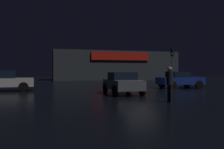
# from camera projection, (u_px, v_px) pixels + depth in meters

# --- Properties ---
(ground_plane) EXTENTS (120.00, 120.00, 0.00)m
(ground_plane) POSITION_uv_depth(u_px,v_px,m) (142.00, 90.00, 18.53)
(ground_plane) COLOR black
(store_building) EXTENTS (21.99, 7.61, 5.01)m
(store_building) POSITION_uv_depth(u_px,v_px,m) (114.00, 66.00, 43.28)
(store_building) COLOR #33383D
(store_building) RESTS_ON ground
(traffic_signal_main) EXTENTS (0.42, 0.42, 4.31)m
(traffic_signal_main) POSITION_uv_depth(u_px,v_px,m) (172.00, 58.00, 27.65)
(traffic_signal_main) COLOR #595B60
(traffic_signal_main) RESTS_ON ground
(car_near) EXTENTS (2.00, 4.02, 1.42)m
(car_near) POSITION_uv_depth(u_px,v_px,m) (122.00, 83.00, 15.39)
(car_near) COLOR slate
(car_near) RESTS_ON ground
(car_far) EXTENTS (3.88, 2.06, 1.45)m
(car_far) POSITION_uv_depth(u_px,v_px,m) (180.00, 80.00, 20.75)
(car_far) COLOR navy
(car_far) RESTS_ON ground
(car_crossing) EXTENTS (4.29, 2.15, 1.55)m
(car_crossing) POSITION_uv_depth(u_px,v_px,m) (3.00, 81.00, 17.44)
(car_crossing) COLOR silver
(car_crossing) RESTS_ON ground
(pedestrian) EXTENTS (0.39, 0.39, 1.70)m
(pedestrian) POSITION_uv_depth(u_px,v_px,m) (170.00, 81.00, 11.27)
(pedestrian) COLOR black
(pedestrian) RESTS_ON ground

